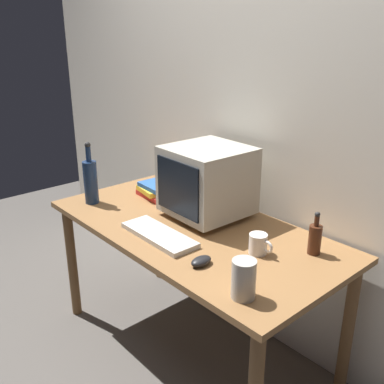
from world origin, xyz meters
name	(u,v)px	position (x,y,z in m)	size (l,w,h in m)	color
ground_plane	(192,347)	(0.00, 0.00, 0.00)	(6.00, 6.00, 0.00)	#56514C
back_wall	(256,113)	(0.00, 0.45, 1.25)	(4.00, 0.08, 2.50)	silver
desk	(192,242)	(0.00, 0.00, 0.65)	(1.55, 0.77, 0.74)	olive
crt_monitor	(207,181)	(-0.04, 0.14, 0.93)	(0.39, 0.40, 0.37)	#B2AD9E
keyboard	(159,235)	(-0.01, -0.20, 0.75)	(0.42, 0.15, 0.02)	beige
computer_mouse	(201,261)	(0.31, -0.23, 0.76)	(0.06, 0.10, 0.04)	black
bottle_tall	(91,180)	(-0.61, -0.21, 0.87)	(0.08, 0.08, 0.35)	navy
bottle_short	(315,238)	(0.56, 0.21, 0.81)	(0.06, 0.06, 0.20)	#472314
book_stack	(156,190)	(-0.44, 0.11, 0.78)	(0.23, 0.19, 0.08)	red
mug	(258,244)	(0.40, 0.03, 0.79)	(0.12, 0.08, 0.09)	white
metal_canister	(244,279)	(0.58, -0.27, 0.82)	(0.09, 0.09, 0.15)	#B7B2A8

